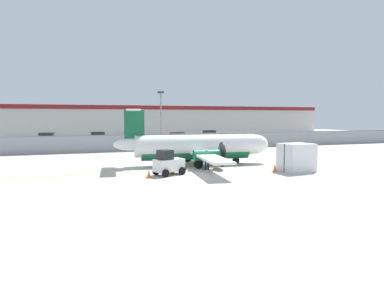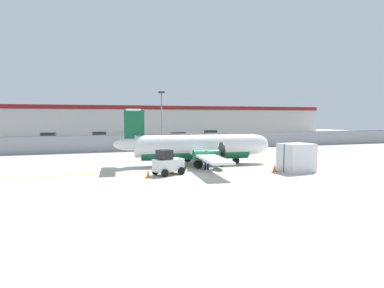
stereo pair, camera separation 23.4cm
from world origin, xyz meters
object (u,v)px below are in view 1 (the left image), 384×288
object	(u,v)px
traffic_cone_far_left	(275,168)
parked_car_1	(97,136)
baggage_tug	(168,163)
cargo_container	(296,157)
parked_car_3	(178,137)
traffic_cone_near_left	(149,174)
parked_car_4	(209,134)
apron_light_pole	(161,117)
commuter_airplane	(198,147)
ground_crew_worker	(207,158)
traffic_cone_far_right	(171,170)
parked_car_0	(47,137)
parked_car_2	(132,137)
traffic_cone_near_right	(238,160)

from	to	relation	value
traffic_cone_far_left	parked_car_1	bearing A→B (deg)	106.47
baggage_tug	cargo_container	bearing A→B (deg)	-30.76
parked_car_1	parked_car_3	distance (m)	13.92
traffic_cone_far_left	traffic_cone_near_left	bearing A→B (deg)	176.88
parked_car_3	parked_car_4	size ratio (longest dim) A/B	0.98
parked_car_1	apron_light_pole	xyz separation A→B (m)	(6.05, -20.78, 3.41)
commuter_airplane	parked_car_4	size ratio (longest dim) A/B	3.71
traffic_cone_far_left	parked_car_4	size ratio (longest dim) A/B	0.15
baggage_tug	ground_crew_worker	distance (m)	3.88
commuter_airplane	traffic_cone_far_right	bearing A→B (deg)	-126.87
cargo_container	parked_car_0	bearing A→B (deg)	113.54
commuter_airplane	baggage_tug	size ratio (longest dim) A/B	6.26
traffic_cone_far_left	apron_light_pole	world-z (taller)	apron_light_pole
parked_car_1	parked_car_4	world-z (taller)	same
baggage_tug	parked_car_2	size ratio (longest dim) A/B	0.60
ground_crew_worker	baggage_tug	bearing A→B (deg)	-50.59
commuter_airplane	parked_car_1	world-z (taller)	commuter_airplane
baggage_tug	parked_car_2	distance (m)	33.98
baggage_tug	traffic_cone_far_right	bearing A→B (deg)	27.23
traffic_cone_far_left	parked_car_0	xyz separation A→B (m)	(-18.85, 37.15, 0.58)
apron_light_pole	parked_car_1	bearing A→B (deg)	106.24
ground_crew_worker	parked_car_0	world-z (taller)	same
apron_light_pole	traffic_cone_near_right	bearing A→B (deg)	-69.23
baggage_tug	parked_car_2	xyz separation A→B (m)	(2.77, 33.87, 0.04)
traffic_cone_near_right	traffic_cone_far_right	bearing A→B (deg)	-154.79
commuter_airplane	parked_car_2	distance (m)	29.72
commuter_airplane	parked_car_3	bearing A→B (deg)	83.44
ground_crew_worker	traffic_cone_near_right	distance (m)	4.73
ground_crew_worker	traffic_cone_far_left	xyz separation A→B (m)	(4.66, -2.68, -0.64)
traffic_cone_near_right	apron_light_pole	bearing A→B (deg)	110.77
traffic_cone_near_right	parked_car_1	world-z (taller)	parked_car_1
cargo_container	traffic_cone_near_left	size ratio (longest dim) A/B	4.02
cargo_container	traffic_cone_far_right	size ratio (longest dim) A/B	4.02
baggage_tug	parked_car_0	distance (m)	37.39
parked_car_1	parked_car_4	distance (m)	20.55
traffic_cone_near_left	cargo_container	bearing A→B (deg)	-4.57
baggage_tug	traffic_cone_far_right	distance (m)	0.74
parked_car_1	traffic_cone_near_left	bearing A→B (deg)	89.52
traffic_cone_near_right	parked_car_2	xyz separation A→B (m)	(-4.86, 30.05, 0.58)
parked_car_2	parked_car_1	bearing A→B (deg)	160.70
traffic_cone_near_right	parked_car_1	bearing A→B (deg)	107.88
parked_car_0	apron_light_pole	xyz separation A→B (m)	(13.85, -20.57, 3.41)
parked_car_4	commuter_airplane	bearing A→B (deg)	71.74
traffic_cone_near_left	traffic_cone_near_right	xyz separation A→B (m)	(9.27, 4.56, 0.00)
parked_car_2	parked_car_4	distance (m)	15.16
traffic_cone_far_left	commuter_airplane	bearing A→B (deg)	128.62
apron_light_pole	parked_car_2	bearing A→B (deg)	91.57
baggage_tug	parked_car_1	world-z (taller)	baggage_tug
cargo_container	parked_car_4	size ratio (longest dim) A/B	0.59
parked_car_4	apron_light_pole	xyz separation A→B (m)	(-14.49, -20.78, 3.41)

